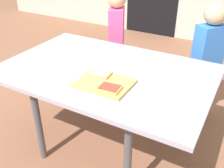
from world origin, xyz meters
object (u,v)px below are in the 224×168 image
object	(u,v)px
child_left	(116,36)
pizza_slice_near_right	(110,88)
pizza_slice_far_left	(100,74)
dining_table	(106,77)
child_right	(207,57)
plate_white_right	(174,80)
cutting_board	(104,83)

from	to	relation	value
child_left	pizza_slice_near_right	bearing A→B (deg)	-63.75
pizza_slice_far_left	child_left	distance (m)	1.01
pizza_slice_near_right	dining_table	bearing A→B (deg)	124.68
pizza_slice_near_right	pizza_slice_far_left	xyz separation A→B (m)	(-0.14, 0.13, 0.00)
child_left	child_right	size ratio (longest dim) A/B	1.01
pizza_slice_near_right	child_left	size ratio (longest dim) A/B	0.13
dining_table	child_left	xyz separation A→B (m)	(-0.35, 0.80, -0.00)
dining_table	child_left	size ratio (longest dim) A/B	1.34
plate_white_right	dining_table	bearing A→B (deg)	-171.66
pizza_slice_near_right	child_left	xyz separation A→B (m)	(-0.52, 1.06, -0.09)
pizza_slice_far_left	plate_white_right	xyz separation A→B (m)	(0.44, 0.20, -0.03)
pizza_slice_near_right	child_left	distance (m)	1.19
pizza_slice_near_right	plate_white_right	world-z (taller)	pizza_slice_near_right
plate_white_right	child_left	bearing A→B (deg)	138.07
cutting_board	pizza_slice_near_right	bearing A→B (deg)	-41.66
pizza_slice_near_right	child_right	distance (m)	1.07
dining_table	pizza_slice_far_left	bearing A→B (deg)	-75.29
cutting_board	dining_table	bearing A→B (deg)	118.35
pizza_slice_far_left	child_left	size ratio (longest dim) A/B	0.13
child_left	dining_table	bearing A→B (deg)	-66.74
pizza_slice_far_left	cutting_board	bearing A→B (deg)	-42.47
dining_table	plate_white_right	size ratio (longest dim) A/B	7.72
child_left	pizza_slice_far_left	bearing A→B (deg)	-67.85
pizza_slice_near_right	child_right	world-z (taller)	child_right
child_left	child_right	bearing A→B (deg)	-3.94
pizza_slice_near_right	pizza_slice_far_left	distance (m)	0.19
dining_table	cutting_board	world-z (taller)	cutting_board
cutting_board	child_right	bearing A→B (deg)	63.88
cutting_board	pizza_slice_near_right	distance (m)	0.10
pizza_slice_far_left	child_left	xyz separation A→B (m)	(-0.38, 0.93, -0.09)
dining_table	child_right	bearing A→B (deg)	53.01
dining_table	pizza_slice_near_right	xyz separation A→B (m)	(0.18, -0.26, 0.09)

